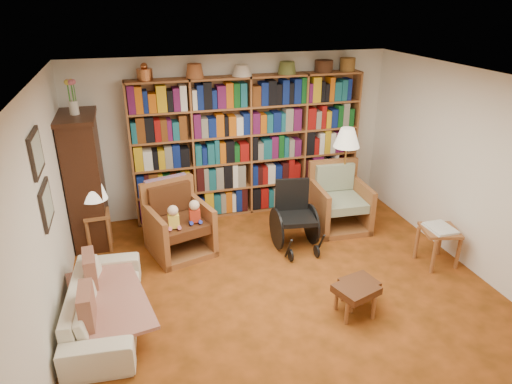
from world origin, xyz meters
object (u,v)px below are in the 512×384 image
object	(u,v)px
armchair_sage	(337,202)
sofa	(105,303)
footstool_b	(356,291)
footstool_a	(359,285)
side_table_papers	(439,235)
floor_lamp	(347,142)
wheelchair	(295,217)
armchair_leather	(178,223)
side_table_lamp	(98,224)

from	to	relation	value
armchair_sage	sofa	bearing A→B (deg)	-156.76
sofa	footstool_b	bearing A→B (deg)	-98.19
sofa	footstool_a	xyz separation A→B (m)	(2.79, -0.46, 0.01)
side_table_papers	footstool_a	xyz separation A→B (m)	(-1.41, -0.52, -0.16)
floor_lamp	wheelchair	bearing A→B (deg)	-149.87
sofa	side_table_papers	world-z (taller)	side_table_papers
armchair_sage	armchair_leather	bearing A→B (deg)	-178.29
side_table_lamp	floor_lamp	distance (m)	3.78
footstool_a	armchair_sage	bearing A→B (deg)	72.08
wheelchair	floor_lamp	world-z (taller)	floor_lamp
armchair_leather	side_table_papers	size ratio (longest dim) A/B	1.86
wheelchair	floor_lamp	xyz separation A→B (m)	(1.02, 0.59, 0.84)
sofa	floor_lamp	world-z (taller)	floor_lamp
sofa	side_table_papers	size ratio (longest dim) A/B	3.21
side_table_lamp	footstool_b	world-z (taller)	side_table_lamp
armchair_leather	armchair_sage	bearing A→B (deg)	1.71
sofa	armchair_leather	distance (m)	1.71
armchair_sage	footstool_b	distance (m)	2.20
sofa	footstool_b	world-z (taller)	sofa
side_table_lamp	armchair_sage	size ratio (longest dim) A/B	0.57
wheelchair	footstool_b	size ratio (longest dim) A/B	1.83
side_table_lamp	armchair_leather	xyz separation A→B (m)	(1.07, -0.29, 0.01)
sofa	side_table_lamp	xyz separation A→B (m)	(-0.10, 1.68, 0.14)
side_table_lamp	side_table_papers	bearing A→B (deg)	-20.72
wheelchair	footstool_a	distance (m)	1.52
sofa	footstool_b	size ratio (longest dim) A/B	3.29
armchair_sage	wheelchair	world-z (taller)	armchair_sage
sofa	side_table_lamp	bearing A→B (deg)	7.97
sofa	footstool_a	size ratio (longest dim) A/B	3.96
side_table_lamp	wheelchair	bearing A→B (deg)	-13.93
footstool_a	footstool_b	distance (m)	0.19
floor_lamp	side_table_papers	bearing A→B (deg)	-67.90
sofa	floor_lamp	bearing A→B (deg)	-61.05
side_table_papers	footstool_a	size ratio (longest dim) A/B	1.24
footstool_a	side_table_lamp	bearing A→B (deg)	143.42
armchair_leather	armchair_sage	distance (m)	2.44
armchair_sage	footstool_a	world-z (taller)	armchair_sage
footstool_b	armchair_leather	bearing A→B (deg)	130.33
floor_lamp	footstool_a	size ratio (longest dim) A/B	3.39
armchair_sage	wheelchair	xyz separation A→B (m)	(-0.86, -0.44, 0.07)
floor_lamp	footstool_b	size ratio (longest dim) A/B	2.82
floor_lamp	footstool_a	distance (m)	2.44
side_table_lamp	side_table_papers	xyz separation A→B (m)	(4.30, -1.63, 0.03)
armchair_sage	wheelchair	size ratio (longest dim) A/B	1.01
armchair_leather	side_table_lamp	bearing A→B (deg)	164.78
side_table_lamp	footstool_a	world-z (taller)	side_table_lamp
wheelchair	footstool_a	bearing A→B (deg)	-80.97
wheelchair	side_table_papers	bearing A→B (deg)	-30.45
sofa	side_table_lamp	distance (m)	1.69
armchair_sage	side_table_papers	size ratio (longest dim) A/B	1.80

